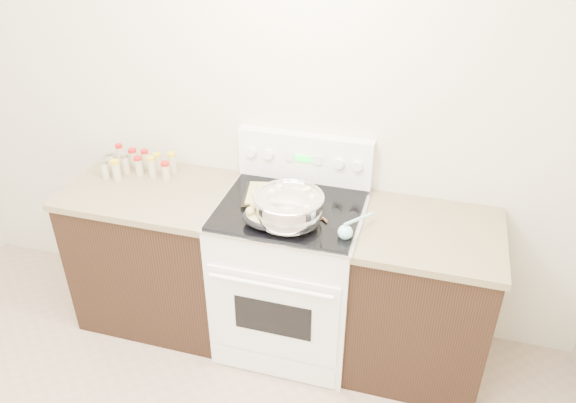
% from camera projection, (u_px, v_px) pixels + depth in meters
% --- Properties ---
extents(room_shell, '(4.10, 3.60, 2.75)m').
position_uv_depth(room_shell, '(18.00, 218.00, 1.48)').
color(room_shell, beige).
rests_on(room_shell, ground).
extents(counter_left, '(0.93, 0.67, 0.92)m').
position_uv_depth(counter_left, '(160.00, 252.00, 3.41)').
color(counter_left, black).
rests_on(counter_left, ground).
extents(counter_right, '(0.73, 0.67, 0.92)m').
position_uv_depth(counter_right, '(420.00, 299.00, 3.05)').
color(counter_right, black).
rests_on(counter_right, ground).
extents(kitchen_range, '(0.78, 0.73, 1.22)m').
position_uv_depth(kitchen_range, '(291.00, 273.00, 3.20)').
color(kitchen_range, white).
rests_on(kitchen_range, ground).
extents(mixing_bowl, '(0.42, 0.42, 0.21)m').
position_uv_depth(mixing_bowl, '(289.00, 209.00, 2.78)').
color(mixing_bowl, silver).
rests_on(mixing_bowl, kitchen_range).
extents(roasting_pan, '(0.30, 0.21, 0.11)m').
position_uv_depth(roasting_pan, '(271.00, 217.00, 2.78)').
color(roasting_pan, black).
rests_on(roasting_pan, kitchen_range).
extents(baking_sheet, '(0.43, 0.34, 0.06)m').
position_uv_depth(baking_sheet, '(280.00, 195.00, 3.01)').
color(baking_sheet, black).
rests_on(baking_sheet, kitchen_range).
extents(wooden_spoon, '(0.20, 0.19, 0.04)m').
position_uv_depth(wooden_spoon, '(300.00, 212.00, 2.88)').
color(wooden_spoon, '#A2754A').
rests_on(wooden_spoon, kitchen_range).
extents(blue_ladle, '(0.14, 0.25, 0.09)m').
position_uv_depth(blue_ladle, '(347.00, 230.00, 2.71)').
color(blue_ladle, '#96DAE1').
rests_on(blue_ladle, kitchen_range).
extents(spice_jars, '(0.40, 0.23, 0.13)m').
position_uv_depth(spice_jars, '(137.00, 164.00, 3.28)').
color(spice_jars, '#BFB28C').
rests_on(spice_jars, counter_left).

